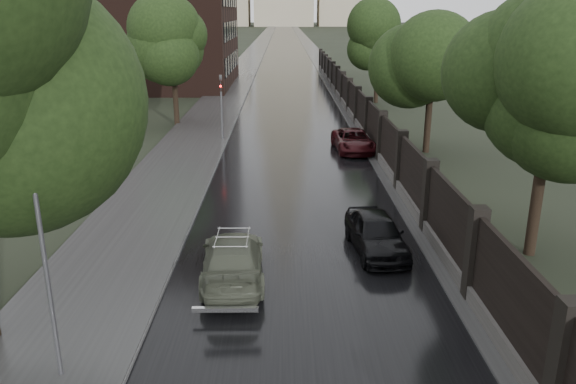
{
  "coord_description": "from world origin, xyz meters",
  "views": [
    {
      "loc": [
        -0.59,
        -8.86,
        7.62
      ],
      "look_at": [
        -0.42,
        10.05,
        1.5
      ],
      "focal_mm": 35.0,
      "sensor_mm": 36.0,
      "label": 1
    }
  ],
  "objects": [
    {
      "name": "fence_right",
      "position": [
        4.6,
        32.01,
        1.01
      ],
      "size": [
        0.45,
        75.72,
        2.7
      ],
      "color": "#383533",
      "rests_on": "ground"
    },
    {
      "name": "traffic_light",
      "position": [
        -4.3,
        24.99,
        2.4
      ],
      "size": [
        0.16,
        0.32,
        4.0
      ],
      "color": "#59595E",
      "rests_on": "ground"
    },
    {
      "name": "tree_left_far",
      "position": [
        -8.0,
        30.0,
        5.24
      ],
      "size": [
        4.25,
        4.25,
        7.39
      ],
      "color": "black",
      "rests_on": "ground"
    },
    {
      "name": "road",
      "position": [
        0.0,
        190.0,
        0.01
      ],
      "size": [
        8.0,
        420.0,
        0.02
      ],
      "primitive_type": "cube",
      "color": "black",
      "rests_on": "ground"
    },
    {
      "name": "car_right_far",
      "position": [
        3.4,
        22.25,
        0.61
      ],
      "size": [
        2.32,
        4.52,
        1.22
      ],
      "primitive_type": "imported",
      "rotation": [
        0.0,
        0.0,
        0.07
      ],
      "color": "black",
      "rests_on": "ground"
    },
    {
      "name": "tree_right_b",
      "position": [
        7.5,
        22.0,
        4.95
      ],
      "size": [
        4.08,
        4.08,
        7.01
      ],
      "color": "black",
      "rests_on": "ground"
    },
    {
      "name": "car_right_near",
      "position": [
        2.47,
        8.24,
        0.66
      ],
      "size": [
        1.95,
        4.01,
        1.32
      ],
      "primitive_type": "imported",
      "rotation": [
        0.0,
        0.0,
        0.1
      ],
      "color": "black",
      "rests_on": "ground"
    },
    {
      "name": "sidewalk_left",
      "position": [
        -6.0,
        190.0,
        0.08
      ],
      "size": [
        4.0,
        420.0,
        0.16
      ],
      "primitive_type": "cube",
      "color": "#2D2D2D",
      "rests_on": "ground"
    },
    {
      "name": "tree_right_c",
      "position": [
        7.5,
        40.0,
        4.95
      ],
      "size": [
        4.08,
        4.08,
        7.01
      ],
      "color": "black",
      "rests_on": "ground"
    },
    {
      "name": "verge_right",
      "position": [
        5.5,
        190.0,
        0.04
      ],
      "size": [
        3.0,
        420.0,
        0.08
      ],
      "primitive_type": "cube",
      "color": "#2D2D2D",
      "rests_on": "ground"
    },
    {
      "name": "volga_sedan",
      "position": [
        -2.08,
        6.28,
        0.65
      ],
      "size": [
        2.08,
        4.55,
        1.29
      ],
      "primitive_type": "imported",
      "rotation": [
        0.0,
        0.0,
        3.2
      ],
      "color": "#505544",
      "rests_on": "ground"
    },
    {
      "name": "tree_right_a",
      "position": [
        7.5,
        8.0,
        4.95
      ],
      "size": [
        4.08,
        4.08,
        7.01
      ],
      "color": "black",
      "rests_on": "ground"
    },
    {
      "name": "lamp_post",
      "position": [
        -5.4,
        1.5,
        2.67
      ],
      "size": [
        0.25,
        0.12,
        5.11
      ],
      "color": "#59595E",
      "rests_on": "ground"
    }
  ]
}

